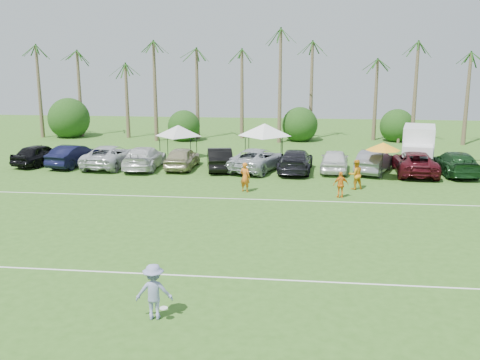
# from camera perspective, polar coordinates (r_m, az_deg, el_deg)

# --- Properties ---
(ground) EXTENTS (120.00, 120.00, 0.00)m
(ground) POSITION_cam_1_polar(r_m,az_deg,el_deg) (20.21, -12.09, -11.92)
(ground) COLOR #33611D
(ground) RESTS_ON ground
(field_lines) EXTENTS (80.00, 12.10, 0.01)m
(field_lines) POSITION_cam_1_polar(r_m,az_deg,el_deg) (27.38, -6.79, -5.05)
(field_lines) COLOR white
(field_lines) RESTS_ON ground
(palm_tree_0) EXTENTS (2.40, 2.40, 8.90)m
(palm_tree_0) POSITION_cam_1_polar(r_m,az_deg,el_deg) (62.10, -20.81, 11.17)
(palm_tree_0) COLOR brown
(palm_tree_0) RESTS_ON ground
(palm_tree_1) EXTENTS (2.40, 2.40, 9.90)m
(palm_tree_1) POSITION_cam_1_polar(r_m,az_deg,el_deg) (59.99, -16.53, 12.28)
(palm_tree_1) COLOR brown
(palm_tree_1) RESTS_ON ground
(palm_tree_2) EXTENTS (2.40, 2.40, 10.90)m
(palm_tree_2) POSITION_cam_1_polar(r_m,az_deg,el_deg) (58.25, -11.92, 13.37)
(palm_tree_2) COLOR brown
(palm_tree_2) RESTS_ON ground
(palm_tree_3) EXTENTS (2.40, 2.40, 11.90)m
(palm_tree_3) POSITION_cam_1_polar(r_m,az_deg,el_deg) (57.15, -8.03, 14.39)
(palm_tree_3) COLOR brown
(palm_tree_3) RESTS_ON ground
(palm_tree_4) EXTENTS (2.40, 2.40, 8.90)m
(palm_tree_4) POSITION_cam_1_polar(r_m,az_deg,el_deg) (56.27, -3.92, 11.87)
(palm_tree_4) COLOR brown
(palm_tree_4) RESTS_ON ground
(palm_tree_5) EXTENTS (2.40, 2.40, 9.90)m
(palm_tree_5) POSITION_cam_1_polar(r_m,az_deg,el_deg) (55.68, 0.22, 12.79)
(palm_tree_5) COLOR brown
(palm_tree_5) RESTS_ON ground
(palm_tree_6) EXTENTS (2.40, 2.40, 10.90)m
(palm_tree_6) POSITION_cam_1_polar(r_m,az_deg,el_deg) (55.39, 4.46, 13.64)
(palm_tree_6) COLOR brown
(palm_tree_6) RESTS_ON ground
(palm_tree_7) EXTENTS (2.40, 2.40, 11.90)m
(palm_tree_7) POSITION_cam_1_polar(r_m,az_deg,el_deg) (55.39, 8.75, 14.42)
(palm_tree_7) COLOR brown
(palm_tree_7) RESTS_ON ground
(palm_tree_8) EXTENTS (2.40, 2.40, 8.90)m
(palm_tree_8) POSITION_cam_1_polar(r_m,az_deg,el_deg) (55.76, 13.90, 11.53)
(palm_tree_8) COLOR brown
(palm_tree_8) RESTS_ON ground
(palm_tree_9) EXTENTS (2.40, 2.40, 9.90)m
(palm_tree_9) POSITION_cam_1_polar(r_m,az_deg,el_deg) (56.59, 19.09, 12.11)
(palm_tree_9) COLOR brown
(palm_tree_9) RESTS_ON ground
(palm_tree_10) EXTENTS (2.40, 2.40, 10.90)m
(palm_tree_10) POSITION_cam_1_polar(r_m,az_deg,el_deg) (57.85, 24.11, 12.56)
(palm_tree_10) COLOR brown
(palm_tree_10) RESTS_ON ground
(bush_tree_0) EXTENTS (4.00, 4.00, 4.00)m
(bush_tree_0) POSITION_cam_1_polar(r_m,az_deg,el_deg) (62.05, -17.50, 6.14)
(bush_tree_0) COLOR brown
(bush_tree_0) RESTS_ON ground
(bush_tree_1) EXTENTS (4.00, 4.00, 4.00)m
(bush_tree_1) POSITION_cam_1_polar(r_m,az_deg,el_deg) (58.01, -5.61, 6.24)
(bush_tree_1) COLOR brown
(bush_tree_1) RESTS_ON ground
(bush_tree_2) EXTENTS (4.00, 4.00, 4.00)m
(bush_tree_2) POSITION_cam_1_polar(r_m,az_deg,el_deg) (56.72, 6.40, 6.08)
(bush_tree_2) COLOR brown
(bush_tree_2) RESTS_ON ground
(bush_tree_3) EXTENTS (4.00, 4.00, 4.00)m
(bush_tree_3) POSITION_cam_1_polar(r_m,az_deg,el_deg) (57.56, 16.45, 5.73)
(bush_tree_3) COLOR brown
(bush_tree_3) RESTS_ON ground
(sideline_player_a) EXTENTS (0.83, 0.70, 1.92)m
(sideline_player_a) POSITION_cam_1_polar(r_m,az_deg,el_deg) (34.22, 0.55, 0.31)
(sideline_player_a) COLOR orange
(sideline_player_a) RESTS_ON ground
(sideline_player_b) EXTENTS (1.16, 1.04, 1.96)m
(sideline_player_b) POSITION_cam_1_polar(r_m,az_deg,el_deg) (35.70, 12.23, 0.58)
(sideline_player_b) COLOR orange
(sideline_player_b) RESTS_ON ground
(sideline_player_c) EXTENTS (1.02, 0.59, 1.63)m
(sideline_player_c) POSITION_cam_1_polar(r_m,az_deg,el_deg) (33.35, 10.70, -0.50)
(sideline_player_c) COLOR orange
(sideline_player_c) RESTS_ON ground
(box_truck) EXTENTS (3.49, 6.36, 3.10)m
(box_truck) POSITION_cam_1_polar(r_m,az_deg,el_deg) (44.72, 18.49, 3.52)
(box_truck) COLOR silver
(box_truck) RESTS_ON ground
(canopy_tent_left) EXTENTS (4.07, 4.07, 3.30)m
(canopy_tent_left) POSITION_cam_1_polar(r_m,az_deg,el_deg) (46.21, -6.62, 5.84)
(canopy_tent_left) COLOR black
(canopy_tent_left) RESTS_ON ground
(canopy_tent_right) EXTENTS (4.49, 4.49, 3.63)m
(canopy_tent_right) POSITION_cam_1_polar(r_m,az_deg,el_deg) (44.67, 2.64, 6.04)
(canopy_tent_right) COLOR black
(canopy_tent_right) RESTS_ON ground
(market_umbrella) EXTENTS (2.41, 2.41, 2.68)m
(market_umbrella) POSITION_cam_1_polar(r_m,az_deg,el_deg) (38.60, 15.03, 3.49)
(market_umbrella) COLOR black
(market_umbrella) RESTS_ON ground
(frisbee_player) EXTENTS (1.30, 0.86, 1.88)m
(frisbee_player) POSITION_cam_1_polar(r_m,az_deg,el_deg) (18.02, -9.17, -11.67)
(frisbee_player) COLOR #8388BA
(frisbee_player) RESTS_ON ground
(parked_car_0) EXTENTS (3.29, 5.38, 1.71)m
(parked_car_0) POSITION_cam_1_polar(r_m,az_deg,el_deg) (45.92, -20.55, 2.58)
(parked_car_0) COLOR black
(parked_car_0) RESTS_ON ground
(parked_car_1) EXTENTS (2.78, 5.45, 1.71)m
(parked_car_1) POSITION_cam_1_polar(r_m,az_deg,el_deg) (44.52, -17.29, 2.52)
(parked_car_1) COLOR black
(parked_car_1) RESTS_ON ground
(parked_car_2) EXTENTS (3.09, 6.27, 1.71)m
(parked_car_2) POSITION_cam_1_polar(r_m,az_deg,el_deg) (43.48, -13.72, 2.50)
(parked_car_2) COLOR silver
(parked_car_2) RESTS_ON ground
(parked_car_3) EXTENTS (2.47, 5.93, 1.71)m
(parked_car_3) POSITION_cam_1_polar(r_m,az_deg,el_deg) (42.23, -10.15, 2.36)
(parked_car_3) COLOR silver
(parked_car_3) RESTS_ON ground
(parked_car_4) EXTENTS (2.14, 5.07, 1.71)m
(parked_car_4) POSITION_cam_1_polar(r_m,az_deg,el_deg) (41.80, -6.18, 2.39)
(parked_car_4) COLOR tan
(parked_car_4) RESTS_ON ground
(parked_car_5) EXTENTS (2.84, 5.46, 1.71)m
(parked_car_5) POSITION_cam_1_polar(r_m,az_deg,el_deg) (41.20, -2.22, 2.30)
(parked_car_5) COLOR black
(parked_car_5) RESTS_ON ground
(parked_car_6) EXTENTS (4.59, 6.73, 1.71)m
(parked_car_6) POSITION_cam_1_polar(r_m,az_deg,el_deg) (40.86, 1.84, 2.21)
(parked_car_6) COLOR #ADB3B9
(parked_car_6) RESTS_ON ground
(parked_car_7) EXTENTS (2.79, 6.05, 1.71)m
(parked_car_7) POSITION_cam_1_polar(r_m,az_deg,el_deg) (40.54, 5.95, 2.06)
(parked_car_7) COLOR black
(parked_car_7) RESTS_ON ground
(parked_car_8) EXTENTS (2.44, 5.18, 1.71)m
(parked_car_8) POSITION_cam_1_polar(r_m,az_deg,el_deg) (41.05, 10.04, 2.07)
(parked_car_8) COLOR white
(parked_car_8) RESTS_ON ground
(parked_car_9) EXTENTS (3.47, 5.50, 1.71)m
(parked_car_9) POSITION_cam_1_polar(r_m,az_deg,el_deg) (41.27, 14.11, 1.94)
(parked_car_9) COLOR slate
(parked_car_9) RESTS_ON ground
(parked_car_10) EXTENTS (3.18, 6.31, 1.71)m
(parked_car_10) POSITION_cam_1_polar(r_m,az_deg,el_deg) (41.55, 18.15, 1.75)
(parked_car_10) COLOR #490E16
(parked_car_10) RESTS_ON ground
(parked_car_11) EXTENTS (2.68, 6.01, 1.71)m
(parked_car_11) POSITION_cam_1_polar(r_m,az_deg,el_deg) (42.46, 21.95, 1.69)
(parked_car_11) COLOR #143617
(parked_car_11) RESTS_ON ground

